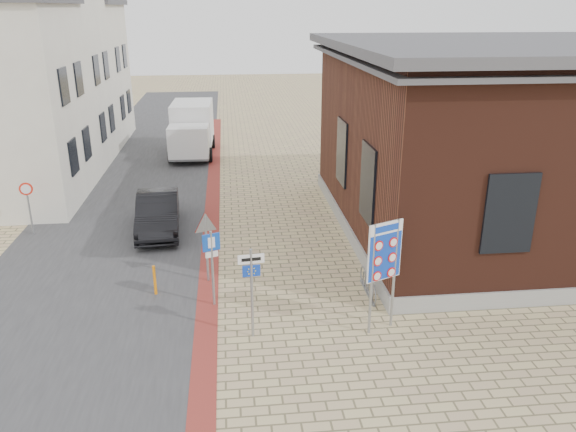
{
  "coord_description": "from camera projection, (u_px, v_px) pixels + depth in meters",
  "views": [
    {
      "loc": [
        -1.25,
        -12.05,
        7.86
      ],
      "look_at": [
        0.4,
        3.04,
        2.2
      ],
      "focal_mm": 35.0,
      "sensor_mm": 36.0,
      "label": 1
    }
  ],
  "objects": [
    {
      "name": "townhouse_mid",
      "position": [
        30.0,
        77.0,
        28.14
      ],
      "size": [
        7.4,
        6.4,
        9.1
      ],
      "color": "silver",
      "rests_on": "ground"
    },
    {
      "name": "yield_sign",
      "position": [
        206.0,
        231.0,
        16.57
      ],
      "size": [
        0.74,
        0.34,
        2.18
      ],
      "rotation": [
        0.0,
        0.0,
        0.37
      ],
      "color": "gray",
      "rests_on": "ground"
    },
    {
      "name": "essen_sign",
      "position": [
        252.0,
        280.0,
        13.73
      ],
      "size": [
        0.65,
        0.11,
        2.41
      ],
      "rotation": [
        0.0,
        0.0,
        0.11
      ],
      "color": "gray",
      "rests_on": "ground"
    },
    {
      "name": "road_strip",
      "position": [
        142.0,
        178.0,
        27.5
      ],
      "size": [
        7.0,
        60.0,
        0.02
      ],
      "primitive_type": "cube",
      "color": "#38383A",
      "rests_on": "ground"
    },
    {
      "name": "border_sign",
      "position": [
        385.0,
        253.0,
        13.85
      ],
      "size": [
        0.95,
        0.45,
        2.98
      ],
      "rotation": [
        0.0,
        0.0,
        0.41
      ],
      "color": "gray",
      "rests_on": "ground"
    },
    {
      "name": "bike_rack",
      "position": [
        368.0,
        285.0,
        16.32
      ],
      "size": [
        0.08,
        1.8,
        0.6
      ],
      "color": "slate",
      "rests_on": "ground"
    },
    {
      "name": "brick_building",
      "position": [
        512.0,
        136.0,
        20.31
      ],
      "size": [
        13.0,
        13.0,
        6.8
      ],
      "color": "gray",
      "rests_on": "ground"
    },
    {
      "name": "parking_sign",
      "position": [
        212.0,
        256.0,
        15.25
      ],
      "size": [
        0.47,
        0.21,
        2.23
      ],
      "rotation": [
        0.0,
        0.0,
        0.36
      ],
      "color": "gray",
      "rests_on": "ground"
    },
    {
      "name": "curb_strip",
      "position": [
        212.0,
        209.0,
        23.2
      ],
      "size": [
        0.6,
        40.0,
        0.02
      ],
      "primitive_type": "cube",
      "color": "maroon",
      "rests_on": "ground"
    },
    {
      "name": "speed_sign",
      "position": [
        28.0,
        201.0,
        20.22
      ],
      "size": [
        0.47,
        0.12,
        2.0
      ],
      "rotation": [
        0.0,
        0.0,
        0.18
      ],
      "color": "gray",
      "rests_on": "ground"
    },
    {
      "name": "ground",
      "position": [
        285.0,
        340.0,
        14.09
      ],
      "size": [
        120.0,
        120.0,
        0.0
      ],
      "primitive_type": "plane",
      "color": "tan",
      "rests_on": "ground"
    },
    {
      "name": "sedan",
      "position": [
        158.0,
        213.0,
        20.81
      ],
      "size": [
        1.8,
        4.37,
        1.41
      ],
      "primitive_type": "imported",
      "rotation": [
        0.0,
        0.0,
        0.07
      ],
      "color": "black",
      "rests_on": "ground"
    },
    {
      "name": "box_truck",
      "position": [
        192.0,
        129.0,
        31.42
      ],
      "size": [
        2.45,
        5.47,
        2.83
      ],
      "rotation": [
        0.0,
        0.0,
        -0.03
      ],
      "color": "slate",
      "rests_on": "ground"
    },
    {
      "name": "bollard",
      "position": [
        155.0,
        280.0,
        16.18
      ],
      "size": [
        0.11,
        0.11,
        0.92
      ],
      "primitive_type": "cylinder",
      "rotation": [
        0.0,
        0.0,
        -0.34
      ],
      "color": "orange",
      "rests_on": "ground"
    },
    {
      "name": "townhouse_far",
      "position": [
        63.0,
        72.0,
        33.87
      ],
      "size": [
        7.4,
        6.4,
        8.3
      ],
      "color": "silver",
      "rests_on": "ground"
    }
  ]
}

